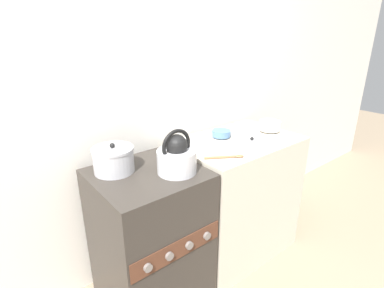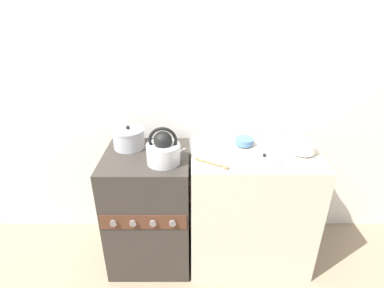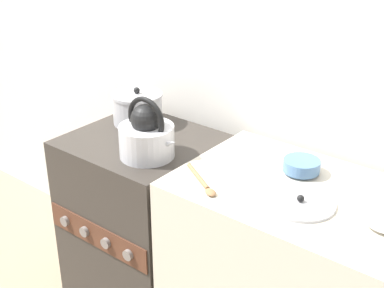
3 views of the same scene
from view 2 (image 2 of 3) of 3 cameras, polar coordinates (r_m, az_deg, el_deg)
name	(u,v)px [view 2 (image 2 of 3)]	position (r m, az deg, el deg)	size (l,w,h in m)	color
ground_plane	(149,282)	(2.37, -8.24, -24.57)	(12.00, 12.00, 0.00)	gray
wall_back	(150,86)	(2.24, -8.08, 10.89)	(7.00, 0.06, 2.50)	silver
stove	(150,208)	(2.26, -8.04, -12.02)	(0.58, 0.57, 0.88)	#332D28
counter	(249,206)	(2.29, 10.86, -11.51)	(0.85, 0.58, 0.90)	beige
kettle	(164,150)	(1.88, -5.41, -1.14)	(0.26, 0.21, 0.24)	silver
cooking_pot	(129,138)	(2.12, -11.93, 1.09)	(0.22, 0.22, 0.16)	#B2B2B7
enamel_bowl	(303,148)	(2.09, 20.47, -0.63)	(0.15, 0.15, 0.08)	white
small_ceramic_bowl	(244,141)	(2.12, 9.94, 0.53)	(0.13, 0.13, 0.05)	#4C729E
loose_pot_lid	(264,157)	(1.98, 13.59, -2.49)	(0.23, 0.23, 0.03)	#B2B2B7
wooden_spoon	(215,164)	(1.85, 4.31, -3.83)	(0.21, 0.14, 0.02)	olive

